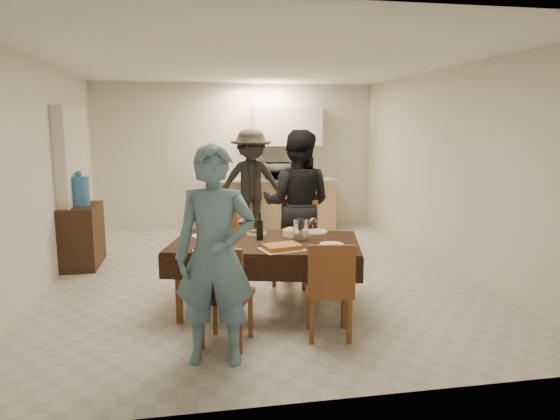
{
  "coord_description": "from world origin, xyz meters",
  "views": [
    {
      "loc": [
        -0.84,
        -6.03,
        1.85
      ],
      "look_at": [
        0.2,
        -0.3,
        0.87
      ],
      "focal_mm": 32.0,
      "sensor_mm": 36.0,
      "label": 1
    }
  ],
  "objects": [
    {
      "name": "chair_far_left",
      "position": [
        -0.57,
        -0.57,
        0.62
      ],
      "size": [
        0.52,
        0.52,
        0.55
      ],
      "rotation": [
        0.0,
        0.0,
        3.0
      ],
      "color": "brown",
      "rests_on": "floor"
    },
    {
      "name": "person_near",
      "position": [
        -0.67,
        -2.27,
        0.86
      ],
      "size": [
        0.69,
        0.52,
        1.72
      ],
      "primitive_type": "imported",
      "rotation": [
        0.0,
        0.0,
        -0.18
      ],
      "color": "slate",
      "rests_on": "floor"
    },
    {
      "name": "plate_near_left",
      "position": [
        -0.72,
        -1.52,
        0.72
      ],
      "size": [
        0.25,
        0.25,
        0.01
      ],
      "primitive_type": "cylinder",
      "color": "white",
      "rests_on": "dining_table"
    },
    {
      "name": "chair_far_right",
      "position": [
        0.33,
        -0.57,
        0.6
      ],
      "size": [
        0.61,
        0.64,
        0.53
      ],
      "rotation": [
        0.0,
        0.0,
        2.62
      ],
      "color": "brown",
      "rests_on": "floor"
    },
    {
      "name": "wine_glass_c",
      "position": [
        -0.32,
        -0.92,
        0.81
      ],
      "size": [
        0.09,
        0.09,
        0.2
      ],
      "primitive_type": null,
      "color": "white",
      "rests_on": "dining_table"
    },
    {
      "name": "plate_near_right",
      "position": [
        0.48,
        -1.52,
        0.72
      ],
      "size": [
        0.23,
        0.23,
        0.01
      ],
      "primitive_type": "cylinder",
      "color": "white",
      "rests_on": "dining_table"
    },
    {
      "name": "mushroom_dish",
      "position": [
        -0.17,
        -0.94,
        0.73
      ],
      "size": [
        0.19,
        0.19,
        0.03
      ],
      "primitive_type": "cylinder",
      "color": "white",
      "rests_on": "dining_table"
    },
    {
      "name": "wine_glass_a",
      "position": [
        -0.67,
        -1.47,
        0.81
      ],
      "size": [
        0.08,
        0.08,
        0.18
      ],
      "primitive_type": null,
      "color": "white",
      "rests_on": "dining_table"
    },
    {
      "name": "person_kitchen",
      "position": [
        0.17,
        2.23,
        0.9
      ],
      "size": [
        1.17,
        0.67,
        1.8
      ],
      "primitive_type": "imported",
      "color": "black",
      "rests_on": "floor"
    },
    {
      "name": "chair_near_left",
      "position": [
        -0.57,
        -2.06,
        0.54
      ],
      "size": [
        0.53,
        0.54,
        0.48
      ],
      "rotation": [
        0.0,
        0.0,
        -0.39
      ],
      "color": "brown",
      "rests_on": "floor"
    },
    {
      "name": "chair_near_right",
      "position": [
        0.33,
        -2.06,
        0.54
      ],
      "size": [
        0.46,
        0.46,
        0.47
      ],
      "rotation": [
        0.0,
        0.0,
        -0.17
      ],
      "color": "brown",
      "rests_on": "floor"
    },
    {
      "name": "plate_far_right",
      "position": [
        0.48,
        -0.92,
        0.72
      ],
      "size": [
        0.25,
        0.25,
        0.01
      ],
      "primitive_type": "cylinder",
      "color": "white",
      "rests_on": "dining_table"
    },
    {
      "name": "wine_glass_b",
      "position": [
        0.43,
        -0.97,
        0.8
      ],
      "size": [
        0.08,
        0.08,
        0.17
      ],
      "primitive_type": null,
      "color": "white",
      "rests_on": "dining_table"
    },
    {
      "name": "floor",
      "position": [
        0.0,
        0.0,
        0.0
      ],
      "size": [
        5.0,
        6.0,
        0.02
      ],
      "primitive_type": "cube",
      "color": "#B8B7B2",
      "rests_on": "ground"
    },
    {
      "name": "stub_partition",
      "position": [
        -2.42,
        1.2,
        1.05
      ],
      "size": [
        0.15,
        1.4,
        2.1
      ],
      "primitive_type": "cube",
      "color": "beige",
      "rests_on": "floor"
    },
    {
      "name": "wine_bottle",
      "position": [
        -0.17,
        -1.17,
        0.86
      ],
      "size": [
        0.07,
        0.07,
        0.28
      ],
      "primitive_type": null,
      "color": "black",
      "rests_on": "dining_table"
    },
    {
      "name": "person_far",
      "position": [
        0.43,
        -0.17,
        0.9
      ],
      "size": [
        1.07,
        0.96,
        1.81
      ],
      "primitive_type": "imported",
      "rotation": [
        0.0,
        0.0,
        2.76
      ],
      "color": "black",
      "rests_on": "floor"
    },
    {
      "name": "kitchen_worktop",
      "position": [
        0.6,
        2.68,
        0.89
      ],
      "size": [
        2.24,
        0.64,
        0.05
      ],
      "primitive_type": "cube",
      "color": "#9C9C98",
      "rests_on": "kitchen_base_cabinet"
    },
    {
      "name": "microwave",
      "position": [
        0.74,
        2.68,
        1.05
      ],
      "size": [
        0.52,
        0.35,
        0.29
      ],
      "primitive_type": "imported",
      "rotation": [
        0.0,
        0.0,
        3.14
      ],
      "color": "white",
      "rests_on": "kitchen_worktop"
    },
    {
      "name": "salad_bowl",
      "position": [
        0.18,
        -1.04,
        0.75
      ],
      "size": [
        0.18,
        0.18,
        0.07
      ],
      "primitive_type": "cylinder",
      "color": "white",
      "rests_on": "dining_table"
    },
    {
      "name": "savoury_tart",
      "position": [
        -0.02,
        -1.6,
        0.74
      ],
      "size": [
        0.44,
        0.37,
        0.05
      ],
      "primitive_type": "cube",
      "rotation": [
        0.0,
        0.0,
        0.25
      ],
      "color": "#BE7F38",
      "rests_on": "dining_table"
    },
    {
      "name": "water_pitcher",
      "position": [
        0.23,
        -1.27,
        0.83
      ],
      "size": [
        0.14,
        0.14,
        0.22
      ],
      "primitive_type": "cylinder",
      "color": "white",
      "rests_on": "dining_table"
    },
    {
      "name": "wall_front",
      "position": [
        0.0,
        -3.0,
        1.3
      ],
      "size": [
        5.0,
        0.02,
        2.6
      ],
      "primitive_type": "cube",
      "color": "beige",
      "rests_on": "floor"
    },
    {
      "name": "wall_left",
      "position": [
        -2.5,
        0.0,
        1.3
      ],
      "size": [
        0.02,
        6.0,
        2.6
      ],
      "primitive_type": "cube",
      "color": "beige",
      "rests_on": "floor"
    },
    {
      "name": "water_jug",
      "position": [
        -2.28,
        0.83,
        1.01
      ],
      "size": [
        0.26,
        0.26,
        0.38
      ],
      "primitive_type": "cylinder",
      "color": "#3977B7",
      "rests_on": "console"
    },
    {
      "name": "wall_back",
      "position": [
        0.0,
        3.0,
        1.3
      ],
      "size": [
        5.0,
        0.02,
        2.6
      ],
      "primitive_type": "cube",
      "color": "beige",
      "rests_on": "floor"
    },
    {
      "name": "plate_far_left",
      "position": [
        -0.72,
        -0.92,
        0.72
      ],
      "size": [
        0.25,
        0.25,
        0.01
      ],
      "primitive_type": "cylinder",
      "color": "white",
      "rests_on": "dining_table"
    },
    {
      "name": "wall_right",
      "position": [
        2.5,
        0.0,
        1.3
      ],
      "size": [
        0.02,
        6.0,
        2.6
      ],
      "primitive_type": "cube",
      "color": "beige",
      "rests_on": "floor"
    },
    {
      "name": "ceiling",
      "position": [
        0.0,
        0.0,
        2.6
      ],
      "size": [
        5.0,
        6.0,
        0.02
      ],
      "primitive_type": "cube",
      "color": "white",
      "rests_on": "wall_back"
    },
    {
      "name": "console",
      "position": [
        -2.28,
        0.83,
        0.41
      ],
      "size": [
        0.44,
        0.88,
        0.81
      ],
      "primitive_type": "cube",
      "color": "black",
      "rests_on": "floor"
    },
    {
      "name": "dining_table",
      "position": [
        -0.12,
        -1.22,
        0.68
      ],
      "size": [
        2.04,
        1.49,
        0.72
      ],
      "rotation": [
        0.0,
        0.0,
        -0.25
      ],
      "color": "black",
      "rests_on": "floor"
    },
    {
      "name": "upper_cabinet",
      "position": [
        0.9,
        2.82,
        1.85
      ],
      "size": [
        1.2,
        0.34,
        0.7
      ],
      "primitive_type": "cube",
      "color": "white",
      "rests_on": "wall_back"
    },
    {
      "name": "kitchen_base_cabinet",
      "position": [
        0.6,
        2.68,
        0.43
      ],
      "size": [
        2.2,
        0.6,
        0.86
      ],
      "primitive_type": "cube",
      "color": "tan",
      "rests_on": "floor"
    }
  ]
}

